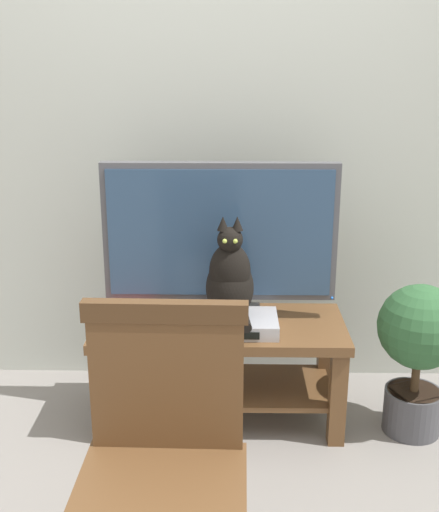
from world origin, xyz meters
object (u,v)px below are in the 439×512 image
Objects in this scene: tv_stand at (220,351)px; media_box at (230,323)px; potted_plant at (419,345)px; cat at (230,280)px; tv at (220,237)px; book_stack at (130,316)px; wooden_chair at (163,450)px.

media_box reaches higher than tv_stand.
cat is at bearing 179.58° from potted_plant.
media_box is at bearing -73.39° from tv.
potted_plant reaches higher than book_stack.
cat reaches higher than tv_stand.
potted_plant is at bearing -10.88° from tv.
tv reaches higher than wooden_chair.
media_box is 0.60× the size of potted_plant.
cat reaches higher than media_box.
book_stack is at bearing 103.45° from wooden_chair.
media_box is at bearing -58.88° from tv_stand.
potted_plant is (0.86, -0.17, -0.43)m from tv.
media_box is at bearing 79.50° from wooden_chair.
cat reaches higher than wooden_chair.
cat is (0.04, -0.16, -0.14)m from tv.
tv is 0.98m from potted_plant.
media_box is 0.43× the size of wooden_chair.
cat is at bearing -9.83° from book_stack.
media_box is 0.82m from potted_plant.
wooden_chair is at bearing -97.52° from tv_stand.
book_stack is (-0.44, 0.06, 0.01)m from media_box.
tv is 0.38m from media_box.
tv is at bearing 169.12° from potted_plant.
book_stack is (-0.44, 0.08, -0.20)m from cat.
wooden_chair is at bearing -97.04° from tv.
tv is 2.47× the size of media_box.
tv is (0.00, 0.07, 0.51)m from tv_stand.
media_box is 0.45m from book_stack.
wooden_chair is (-0.19, -1.01, 0.05)m from media_box.
tv reaches higher than media_box.
cat reaches higher than book_stack.
wooden_chair is (-0.14, -1.08, 0.22)m from tv_stand.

